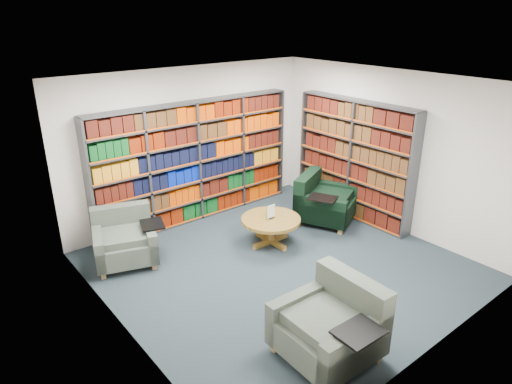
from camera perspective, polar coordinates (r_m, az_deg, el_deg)
room_shell at (r=6.58m, az=3.29°, el=1.31°), size 5.02×5.02×2.82m
bookshelf_back at (r=8.46m, az=-7.46°, el=3.74°), size 4.00×0.28×2.20m
bookshelf_right at (r=8.69m, az=12.12°, el=3.93°), size 0.28×2.50×2.20m
chair_teal_left at (r=7.49m, az=-16.11°, el=-5.82°), size 1.20×1.15×0.83m
chair_green_right at (r=8.58m, az=8.19°, el=-1.31°), size 1.31×1.30×0.89m
chair_teal_front at (r=5.47m, az=9.66°, el=-16.19°), size 1.04×1.19×0.91m
coffee_table at (r=7.66m, az=1.87°, el=-3.93°), size 1.00×1.00×0.70m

